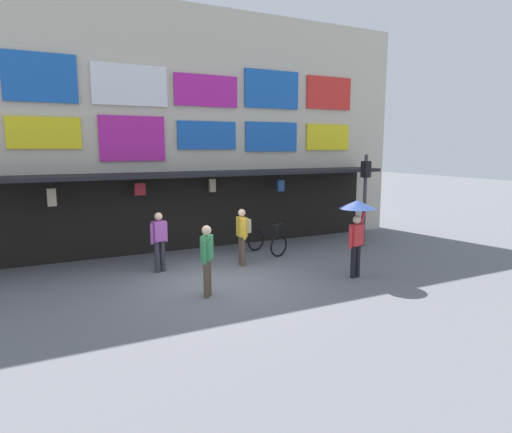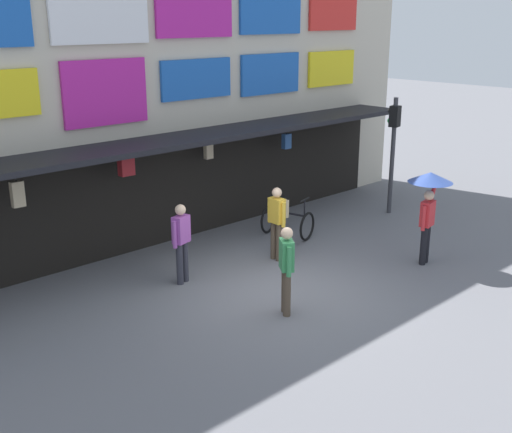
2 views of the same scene
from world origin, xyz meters
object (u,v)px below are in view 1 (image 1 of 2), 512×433
object	(u,v)px
pedestrian_in_black	(207,257)
pedestrian_in_purple	(159,239)
bicycle_parked	(267,242)
pedestrian_in_blue	(243,233)
traffic_light_far	(365,186)
pedestrian_with_umbrella	(357,217)

from	to	relation	value
pedestrian_in_black	pedestrian_in_purple	distance (m)	2.52
bicycle_parked	pedestrian_in_blue	world-z (taller)	pedestrian_in_blue
traffic_light_far	pedestrian_in_black	size ratio (longest dim) A/B	1.90
bicycle_parked	pedestrian_in_purple	world-z (taller)	pedestrian_in_purple
pedestrian_in_purple	pedestrian_with_umbrella	distance (m)	5.40
bicycle_parked	pedestrian_in_purple	distance (m)	3.73
traffic_light_far	bicycle_parked	xyz separation A→B (m)	(-3.54, 0.53, -1.75)
bicycle_parked	pedestrian_in_black	bearing A→B (deg)	-136.44
pedestrian_in_black	pedestrian_in_purple	size ratio (longest dim) A/B	1.00
traffic_light_far	pedestrian_in_blue	distance (m)	4.99
bicycle_parked	pedestrian_in_blue	bearing A→B (deg)	-144.54
traffic_light_far	bicycle_parked	world-z (taller)	traffic_light_far
bicycle_parked	pedestrian_with_umbrella	bearing A→B (deg)	-74.76
pedestrian_in_black	pedestrian_in_purple	bearing A→B (deg)	101.63
bicycle_parked	pedestrian_with_umbrella	size ratio (longest dim) A/B	0.63
pedestrian_with_umbrella	bicycle_parked	bearing A→B (deg)	105.24
traffic_light_far	pedestrian_with_umbrella	xyz separation A→B (m)	(-2.63, -2.81, -0.50)
pedestrian_in_blue	pedestrian_in_purple	bearing A→B (deg)	170.27
pedestrian_with_umbrella	pedestrian_in_blue	size ratio (longest dim) A/B	1.24
traffic_light_far	pedestrian_in_blue	size ratio (longest dim) A/B	1.90
bicycle_parked	pedestrian_in_purple	size ratio (longest dim) A/B	0.78
pedestrian_in_black	pedestrian_in_blue	xyz separation A→B (m)	(1.85, 2.06, 0.04)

